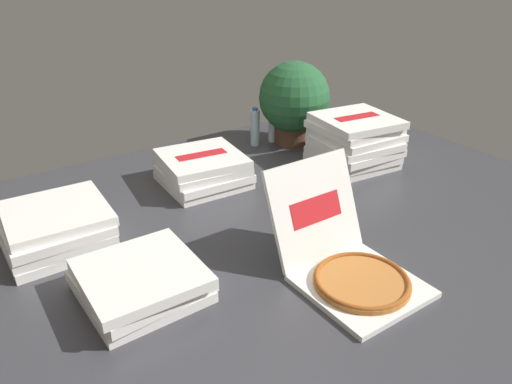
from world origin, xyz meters
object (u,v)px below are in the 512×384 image
Objects in this scene: open_pizza_box at (349,263)px; water_bottle_4 at (283,124)px; water_bottle_1 at (287,127)px; water_bottle_3 at (283,119)px; potted_plant at (294,100)px; pizza_stack_center_far at (354,141)px; pizza_stack_center_near at (141,281)px; water_bottle_0 at (273,124)px; water_bottle_2 at (255,127)px; pizza_stack_right_far at (56,228)px; pizza_stack_right_mid at (203,170)px.

open_pizza_box is 2.34× the size of water_bottle_4.
water_bottle_1 is 1.00× the size of water_bottle_3.
potted_plant is (0.05, 0.00, 0.16)m from water_bottle_1.
water_bottle_4 is at bearing 99.62° from pizza_stack_center_far.
pizza_stack_center_near is at bearing -144.10° from water_bottle_3.
water_bottle_0 is 0.13m from water_bottle_2.
water_bottle_1 reaches higher than pizza_stack_right_far.
pizza_stack_center_near is (-0.67, 0.34, -0.01)m from open_pizza_box.
open_pizza_box is 2.34× the size of water_bottle_1.
pizza_stack_center_far is at bearing -17.77° from pizza_stack_right_mid.
water_bottle_4 is at bearing -12.39° from water_bottle_2.
water_bottle_0 is at bearing 24.07° from pizza_stack_right_mid.
pizza_stack_center_far is at bearing -3.23° from pizza_stack_right_far.
water_bottle_2 is at bearing 115.94° from pizza_stack_center_far.
potted_plant is (0.03, -0.07, 0.16)m from water_bottle_4.
pizza_stack_right_far is 1.81× the size of water_bottle_3.
pizza_stack_center_near is at bearing -147.46° from potted_plant.
potted_plant reaches higher than water_bottle_2.
potted_plant reaches higher than pizza_stack_right_far.
water_bottle_2 is 1.00× the size of water_bottle_3.
pizza_stack_right_mid is at bearing -150.29° from water_bottle_2.
open_pizza_box is 1.22× the size of pizza_stack_center_far.
potted_plant reaches higher than pizza_stack_center_far.
water_bottle_4 is (0.73, 0.27, 0.03)m from pizza_stack_right_mid.
water_bottle_0 reaches higher than pizza_stack_center_near.
pizza_stack_right_far is at bearing -162.02° from water_bottle_0.
water_bottle_2 is at bearing 29.71° from pizza_stack_right_mid.
pizza_stack_right_far is at bearing -166.36° from potted_plant.
open_pizza_box reaches higher than water_bottle_1.
water_bottle_0 is 0.21m from potted_plant.
water_bottle_1 is (0.67, 1.22, 0.04)m from open_pizza_box.
pizza_stack_right_far is 0.95× the size of pizza_stack_right_mid.
pizza_stack_right_far is 1.53m from water_bottle_0.
pizza_stack_right_mid is 1.05× the size of pizza_stack_center_near.
open_pizza_box reaches higher than pizza_stack_center_near.
pizza_stack_right_far is at bearing -167.60° from pizza_stack_right_mid.
water_bottle_4 is 0.18m from potted_plant.
pizza_stack_center_near is 1.63m from water_bottle_0.
pizza_stack_right_mid is at bearing -156.53° from water_bottle_3.
water_bottle_1 is at bearing -70.82° from water_bottle_0.
pizza_stack_right_far is 0.84× the size of potted_plant.
water_bottle_3 is at bearing 93.45° from pizza_stack_center_far.
pizza_stack_right_far is (-0.82, 0.85, 0.01)m from open_pizza_box.
pizza_stack_center_near is 1.53m from water_bottle_2.
potted_plant is (1.54, 0.37, 0.20)m from pizza_stack_right_far.
pizza_stack_center_far reaches higher than pizza_stack_right_mid.
water_bottle_0 is at bearing 104.87° from pizza_stack_center_far.
open_pizza_box is 2.34× the size of water_bottle_2.
open_pizza_box reaches higher than pizza_stack_center_far.
water_bottle_2 is at bearing 167.61° from water_bottle_4.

